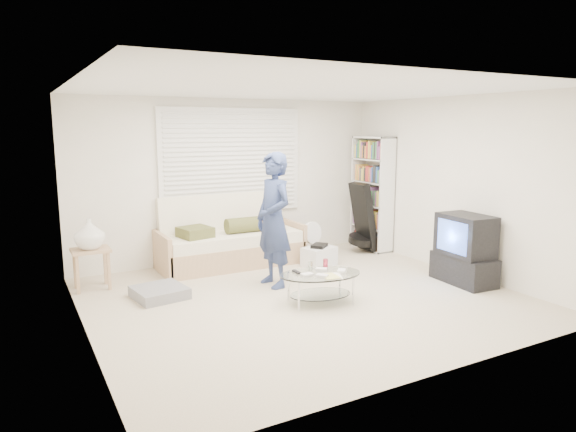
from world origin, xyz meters
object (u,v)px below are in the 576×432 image
tv_unit (465,250)px  coffee_table (321,279)px  bookshelf (372,194)px  futon_sofa (230,242)px

tv_unit → coffee_table: size_ratio=0.86×
bookshelf → tv_unit: bearing=-93.3°
futon_sofa → tv_unit: (2.39, -2.37, 0.10)m
futon_sofa → tv_unit: bearing=-44.7°
futon_sofa → tv_unit: size_ratio=2.33×
bookshelf → coffee_table: (-2.24, -1.94, -0.66)m
coffee_table → tv_unit: bearing=-6.5°
futon_sofa → bookshelf: bookshelf is taller
futon_sofa → bookshelf: (2.52, -0.19, 0.61)m
futon_sofa → bookshelf: bearing=-4.4°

